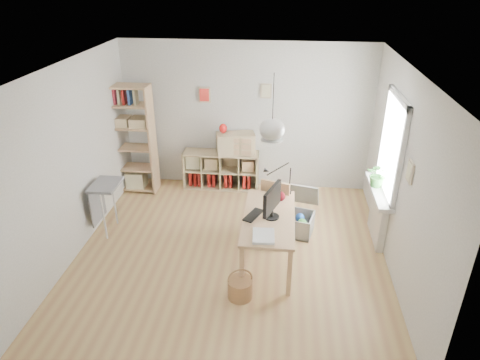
# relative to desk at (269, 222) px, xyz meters

# --- Properties ---
(ground) EXTENTS (4.50, 4.50, 0.00)m
(ground) POSITION_rel_desk_xyz_m (-0.55, 0.15, -0.66)
(ground) COLOR tan
(ground) RESTS_ON ground
(room_shell) EXTENTS (4.50, 4.50, 4.50)m
(room_shell) POSITION_rel_desk_xyz_m (-0.00, 0.00, 1.34)
(room_shell) COLOR white
(room_shell) RESTS_ON ground
(window_unit) EXTENTS (0.07, 1.16, 1.46)m
(window_unit) POSITION_rel_desk_xyz_m (1.68, 0.75, 0.89)
(window_unit) COLOR white
(window_unit) RESTS_ON ground
(radiator) EXTENTS (0.10, 0.80, 0.80)m
(radiator) POSITION_rel_desk_xyz_m (1.64, 0.75, -0.26)
(radiator) COLOR silver
(radiator) RESTS_ON ground
(windowsill) EXTENTS (0.22, 1.20, 0.06)m
(windowsill) POSITION_rel_desk_xyz_m (1.59, 0.75, 0.17)
(windowsill) COLOR white
(windowsill) RESTS_ON radiator
(desk) EXTENTS (0.70, 1.50, 0.75)m
(desk) POSITION_rel_desk_xyz_m (0.00, 0.00, 0.00)
(desk) COLOR #E2B082
(desk) RESTS_ON ground
(cube_shelf) EXTENTS (1.40, 0.38, 0.72)m
(cube_shelf) POSITION_rel_desk_xyz_m (-1.02, 2.23, -0.36)
(cube_shelf) COLOR #C5B481
(cube_shelf) RESTS_ON ground
(tall_bookshelf) EXTENTS (0.80, 0.38, 2.00)m
(tall_bookshelf) POSITION_rel_desk_xyz_m (-2.59, 1.95, 0.43)
(tall_bookshelf) COLOR #E2B082
(tall_bookshelf) RESTS_ON ground
(side_table) EXTENTS (0.40, 0.55, 0.85)m
(side_table) POSITION_rel_desk_xyz_m (-2.59, 0.50, 0.01)
(side_table) COLOR gray
(side_table) RESTS_ON ground
(chair) EXTENTS (0.57, 0.57, 0.93)m
(chair) POSITION_rel_desk_xyz_m (0.01, 0.55, -0.12)
(chair) COLOR gray
(chair) RESTS_ON ground
(wicker_basket) EXTENTS (0.32, 0.32, 0.44)m
(wicker_basket) POSITION_rel_desk_xyz_m (-0.31, -0.80, -0.51)
(wicker_basket) COLOR #946442
(wicker_basket) RESTS_ON ground
(storage_chest) EXTENTS (0.80, 0.87, 0.69)m
(storage_chest) POSITION_rel_desk_xyz_m (0.36, 0.85, -0.43)
(storage_chest) COLOR #B0B0AB
(storage_chest) RESTS_ON ground
(monitor) EXTENTS (0.22, 0.52, 0.46)m
(monitor) POSITION_rel_desk_xyz_m (0.03, -0.03, 0.35)
(monitor) COLOR black
(monitor) RESTS_ON desk
(keyboard) EXTENTS (0.28, 0.40, 0.02)m
(keyboard) POSITION_rel_desk_xyz_m (-0.22, -0.02, 0.10)
(keyboard) COLOR black
(keyboard) RESTS_ON desk
(task_lamp) EXTENTS (0.43, 0.16, 0.45)m
(task_lamp) POSITION_rel_desk_xyz_m (0.06, 0.61, 0.40)
(task_lamp) COLOR black
(task_lamp) RESTS_ON desk
(yarn_ball) EXTENTS (0.15, 0.15, 0.15)m
(yarn_ball) POSITION_rel_desk_xyz_m (0.14, 0.44, 0.17)
(yarn_ball) COLOR #4C0A0D
(yarn_ball) RESTS_ON desk
(paper_tray) EXTENTS (0.29, 0.36, 0.03)m
(paper_tray) POSITION_rel_desk_xyz_m (-0.05, -0.52, 0.11)
(paper_tray) COLOR white
(paper_tray) RESTS_ON desk
(drawer_chest) EXTENTS (0.74, 0.48, 0.39)m
(drawer_chest) POSITION_rel_desk_xyz_m (-0.72, 2.19, 0.26)
(drawer_chest) COLOR #C5B481
(drawer_chest) RESTS_ON cube_shelf
(red_vase) EXTENTS (0.14, 0.14, 0.17)m
(red_vase) POSITION_rel_desk_xyz_m (-0.95, 2.19, 0.54)
(red_vase) COLOR #970D0C
(red_vase) RESTS_ON drawer_chest
(potted_plant) EXTENTS (0.40, 0.36, 0.38)m
(potted_plant) POSITION_rel_desk_xyz_m (1.57, 0.84, 0.39)
(potted_plant) COLOR #255D23
(potted_plant) RESTS_ON windowsill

